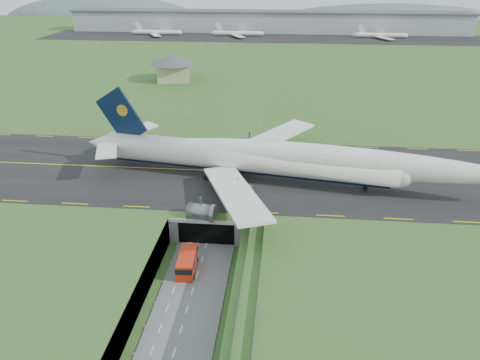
# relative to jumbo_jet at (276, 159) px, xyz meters

# --- Properties ---
(ground) EXTENTS (900.00, 900.00, 0.00)m
(ground) POSITION_rel_jumbo_jet_xyz_m (-13.85, -28.38, -11.83)
(ground) COLOR #365D25
(ground) RESTS_ON ground
(airfield_deck) EXTENTS (800.00, 800.00, 6.00)m
(airfield_deck) POSITION_rel_jumbo_jet_xyz_m (-13.85, -28.38, -8.83)
(airfield_deck) COLOR gray
(airfield_deck) RESTS_ON ground
(trench_road) EXTENTS (12.00, 75.00, 0.20)m
(trench_road) POSITION_rel_jumbo_jet_xyz_m (-13.85, -35.88, -11.73)
(trench_road) COLOR slate
(trench_road) RESTS_ON ground
(taxiway) EXTENTS (800.00, 44.00, 0.18)m
(taxiway) POSITION_rel_jumbo_jet_xyz_m (-13.85, 4.62, -5.74)
(taxiway) COLOR black
(taxiway) RESTS_ON airfield_deck
(tunnel_portal) EXTENTS (17.00, 22.30, 6.00)m
(tunnel_portal) POSITION_rel_jumbo_jet_xyz_m (-13.85, -11.67, -8.50)
(tunnel_portal) COLOR gray
(tunnel_portal) RESTS_ON ground
(guideway) EXTENTS (3.00, 53.00, 7.05)m
(guideway) POSITION_rel_jumbo_jet_xyz_m (-2.85, -47.49, -6.51)
(guideway) COLOR #A8A8A3
(guideway) RESTS_ON ground
(jumbo_jet) EXTENTS (103.80, 64.46, 21.61)m
(jumbo_jet) POSITION_rel_jumbo_jet_xyz_m (0.00, 0.00, 0.00)
(jumbo_jet) COLOR white
(jumbo_jet) RESTS_ON ground
(shuttle_tram) EXTENTS (3.65, 8.69, 3.46)m
(shuttle_tram) POSITION_rel_jumbo_jet_xyz_m (-16.04, -29.96, -9.94)
(shuttle_tram) COLOR red
(shuttle_tram) RESTS_ON ground
(service_building) EXTENTS (24.39, 24.39, 11.29)m
(service_building) POSITION_rel_jumbo_jet_xyz_m (-49.01, 104.11, 0.85)
(service_building) COLOR tan
(service_building) RESTS_ON ground
(cargo_terminal) EXTENTS (320.00, 67.00, 15.60)m
(cargo_terminal) POSITION_rel_jumbo_jet_xyz_m (-13.91, 271.04, 2.12)
(cargo_terminal) COLOR #B2B2B2
(cargo_terminal) RESTS_ON ground
(distant_hills) EXTENTS (700.00, 91.00, 60.00)m
(distant_hills) POSITION_rel_jumbo_jet_xyz_m (50.53, 401.62, -15.83)
(distant_hills) COLOR #53635F
(distant_hills) RESTS_ON ground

